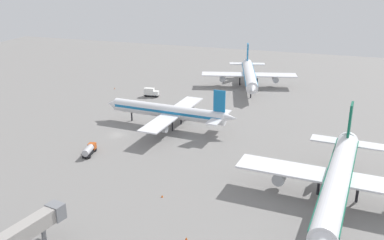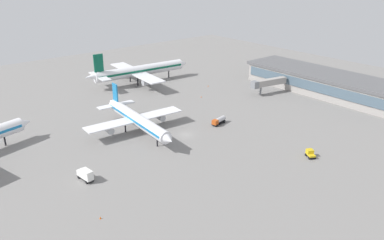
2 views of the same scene
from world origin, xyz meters
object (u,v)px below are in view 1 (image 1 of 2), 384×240
object	(u,v)px
airplane_distant	(249,74)
safety_cone_near_gate	(186,238)
airplane_taxiing	(338,179)
safety_cone_mid_apron	(115,88)
catering_truck	(151,92)
fuel_truck	(89,150)
airplane_at_gate	(169,111)
safety_cone_far_side	(162,196)

from	to	relation	value
airplane_distant	safety_cone_near_gate	world-z (taller)	airplane_distant
airplane_taxiing	safety_cone_mid_apron	distance (m)	109.91
catering_truck	fuel_truck	bearing A→B (deg)	-90.88
airplane_distant	fuel_truck	distance (m)	84.37
airplane_taxiing	airplane_distant	bearing A→B (deg)	-152.23
airplane_taxiing	airplane_at_gate	bearing A→B (deg)	-118.32
safety_cone_far_side	catering_truck	bearing A→B (deg)	115.00
airplane_at_gate	fuel_truck	bearing A→B (deg)	68.74
safety_cone_near_gate	safety_cone_mid_apron	bearing A→B (deg)	124.62
catering_truck	safety_cone_near_gate	size ratio (longest dim) A/B	9.64
airplane_taxiing	safety_cone_far_side	xyz separation A→B (m)	(-36.48, -8.62, -5.82)
airplane_taxiing	fuel_truck	distance (m)	64.13
airplane_taxiing	catering_truck	xyz separation A→B (m)	(-69.14, 61.42, -4.43)
airplane_at_gate	catering_truck	distance (m)	33.67
airplane_taxiing	fuel_truck	size ratio (longest dim) A/B	8.48
safety_cone_near_gate	safety_cone_far_side	size ratio (longest dim) A/B	1.00
airplane_distant	fuel_truck	xyz separation A→B (m)	(-27.50, -79.66, -3.99)
airplane_distant	catering_truck	size ratio (longest dim) A/B	8.30
safety_cone_mid_apron	safety_cone_far_side	world-z (taller)	same
airplane_at_gate	safety_cone_mid_apron	size ratio (longest dim) A/B	74.60
safety_cone_near_gate	safety_cone_far_side	distance (m)	16.80
airplane_distant	safety_cone_mid_apron	xyz separation A→B (m)	(-51.18, -19.69, -5.08)
airplane_taxiing	safety_cone_near_gate	xyz separation A→B (m)	(-26.24, -21.94, -5.82)
airplane_taxiing	catering_truck	bearing A→B (deg)	-126.58
airplane_at_gate	safety_cone_near_gate	bearing A→B (deg)	118.24
fuel_truck	safety_cone_far_side	distance (m)	31.11
catering_truck	safety_cone_far_side	bearing A→B (deg)	-71.62
catering_truck	safety_cone_far_side	xyz separation A→B (m)	(32.66, -70.03, -1.40)
airplane_at_gate	airplane_distant	distance (m)	54.79
airplane_distant	safety_cone_far_side	size ratio (longest dim) A/B	79.95
safety_cone_mid_apron	safety_cone_far_side	size ratio (longest dim) A/B	1.00
airplane_at_gate	fuel_truck	size ratio (longest dim) A/B	6.85
airplane_at_gate	airplane_taxiing	distance (m)	60.77
airplane_taxiing	safety_cone_near_gate	world-z (taller)	airplane_taxiing
airplane_taxiing	safety_cone_near_gate	bearing A→B (deg)	-45.07
airplane_at_gate	safety_cone_near_gate	xyz separation A→B (m)	(24.51, -55.34, -4.65)
airplane_distant	safety_cone_mid_apron	size ratio (longest dim) A/B	79.95
airplane_at_gate	catering_truck	size ratio (longest dim) A/B	7.74
airplane_distant	fuel_truck	bearing A→B (deg)	-33.33
safety_cone_near_gate	safety_cone_mid_apron	world-z (taller)	same
airplane_distant	catering_truck	distance (m)	41.45
catering_truck	fuel_truck	distance (m)	55.15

